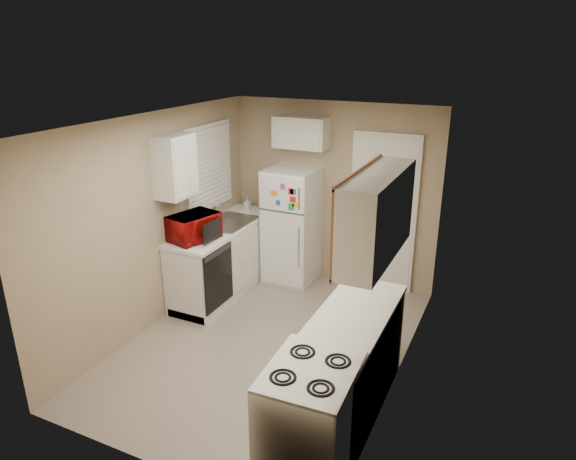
% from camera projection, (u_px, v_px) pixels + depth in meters
% --- Properties ---
extents(floor, '(3.80, 3.80, 0.00)m').
position_uv_depth(floor, '(269.00, 343.00, 5.60)').
color(floor, tan).
rests_on(floor, ground).
extents(ceiling, '(3.80, 3.80, 0.00)m').
position_uv_depth(ceiling, '(265.00, 121.00, 4.76)').
color(ceiling, white).
rests_on(ceiling, floor).
extents(wall_left, '(3.80, 3.80, 0.00)m').
position_uv_depth(wall_left, '(156.00, 221.00, 5.74)').
color(wall_left, tan).
rests_on(wall_left, floor).
extents(wall_right, '(3.80, 3.80, 0.00)m').
position_uv_depth(wall_right, '(405.00, 265.00, 4.62)').
color(wall_right, tan).
rests_on(wall_right, floor).
extents(wall_back, '(2.80, 2.80, 0.00)m').
position_uv_depth(wall_back, '(333.00, 193.00, 6.79)').
color(wall_back, tan).
rests_on(wall_back, floor).
extents(wall_front, '(2.80, 2.80, 0.00)m').
position_uv_depth(wall_front, '(142.00, 331.00, 3.57)').
color(wall_front, tan).
rests_on(wall_front, floor).
extents(left_counter, '(0.60, 1.80, 0.90)m').
position_uv_depth(left_counter, '(224.00, 258.00, 6.64)').
color(left_counter, silver).
rests_on(left_counter, floor).
extents(dishwasher, '(0.03, 0.58, 0.72)m').
position_uv_depth(dishwasher, '(218.00, 278.00, 6.00)').
color(dishwasher, black).
rests_on(dishwasher, floor).
extents(sink, '(0.54, 0.74, 0.16)m').
position_uv_depth(sink, '(229.00, 225.00, 6.63)').
color(sink, gray).
rests_on(sink, left_counter).
extents(microwave, '(0.62, 0.44, 0.37)m').
position_uv_depth(microwave, '(194.00, 227.00, 5.99)').
color(microwave, '#9F0A09').
rests_on(microwave, left_counter).
extents(soap_bottle, '(0.08, 0.08, 0.17)m').
position_uv_depth(soap_bottle, '(248.00, 202.00, 7.09)').
color(soap_bottle, white).
rests_on(soap_bottle, left_counter).
extents(window_blinds, '(0.10, 0.98, 1.08)m').
position_uv_depth(window_blinds, '(209.00, 167.00, 6.48)').
color(window_blinds, silver).
rests_on(window_blinds, wall_left).
extents(upper_cabinet_left, '(0.30, 0.45, 0.70)m').
position_uv_depth(upper_cabinet_left, '(175.00, 166.00, 5.66)').
color(upper_cabinet_left, silver).
rests_on(upper_cabinet_left, wall_left).
extents(refrigerator, '(0.65, 0.63, 1.55)m').
position_uv_depth(refrigerator, '(292.00, 226.00, 6.86)').
color(refrigerator, white).
rests_on(refrigerator, floor).
extents(cabinet_over_fridge, '(0.70, 0.30, 0.40)m').
position_uv_depth(cabinet_over_fridge, '(301.00, 132.00, 6.55)').
color(cabinet_over_fridge, silver).
rests_on(cabinet_over_fridge, wall_back).
extents(interior_door, '(0.86, 0.06, 2.08)m').
position_uv_depth(interior_door, '(383.00, 214.00, 6.54)').
color(interior_door, white).
rests_on(interior_door, floor).
extents(right_counter, '(0.60, 2.00, 0.90)m').
position_uv_depth(right_counter, '(341.00, 375.00, 4.32)').
color(right_counter, silver).
rests_on(right_counter, floor).
extents(stove, '(0.65, 0.79, 0.93)m').
position_uv_depth(stove, '(310.00, 421.00, 3.78)').
color(stove, white).
rests_on(stove, floor).
extents(upper_cabinet_right, '(0.30, 1.20, 0.70)m').
position_uv_depth(upper_cabinet_right, '(377.00, 216.00, 4.05)').
color(upper_cabinet_right, silver).
rests_on(upper_cabinet_right, wall_right).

